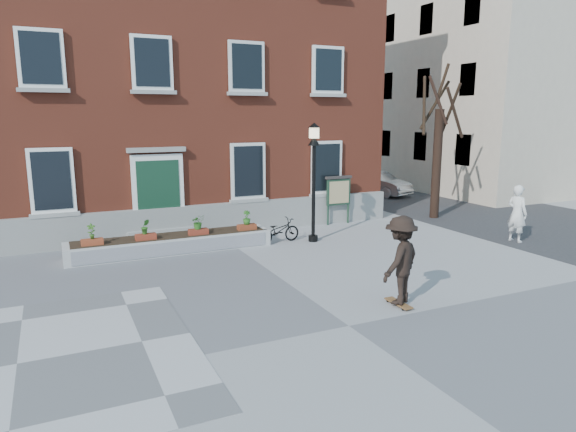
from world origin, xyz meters
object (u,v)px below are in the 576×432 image
parked_car (377,183)px  lamp_post (314,166)px  notice_board (339,192)px  bystander (517,213)px  skateboarder (400,260)px  bicycle (279,231)px

parked_car → lamp_post: (-7.78, -7.57, 1.92)m
lamp_post → parked_car: bearing=44.2°
parked_car → notice_board: bearing=-152.8°
parked_car → bystander: size_ratio=1.96×
lamp_post → bystander: bearing=-25.2°
notice_board → skateboarder: 8.73m
bystander → notice_board: bearing=32.0°
bicycle → notice_board: bearing=-68.3°
lamp_post → notice_board: bearing=43.5°
parked_car → bystander: bystander is taller
bystander → notice_board: (-3.95, 4.94, 0.31)m
bystander → notice_board: size_ratio=1.02×
bicycle → notice_board: (3.30, 1.74, 0.86)m
bystander → parked_car: bearing=-15.6°
lamp_post → bicycle: bearing=164.2°
bystander → skateboarder: 7.82m
lamp_post → skateboarder: size_ratio=1.92×
bicycle → notice_board: notice_board is taller
notice_board → bystander: bearing=-51.4°
bicycle → lamp_post: bearing=-111.9°
bystander → lamp_post: lamp_post is taller
bicycle → bystander: (7.25, -3.21, 0.55)m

